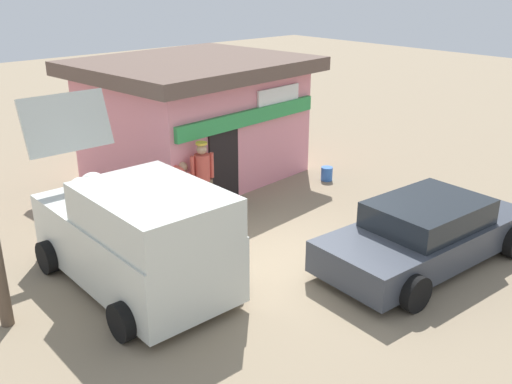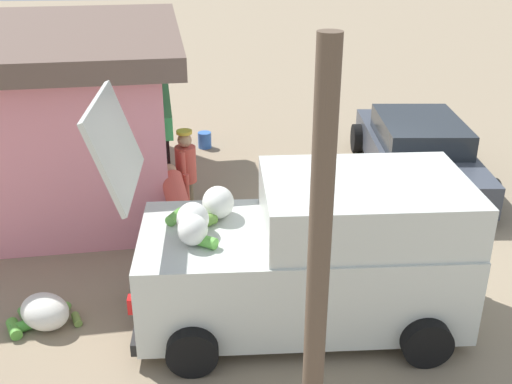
{
  "view_description": "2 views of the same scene",
  "coord_description": "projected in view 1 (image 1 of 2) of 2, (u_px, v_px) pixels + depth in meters",
  "views": [
    {
      "loc": [
        -7.13,
        -6.75,
        5.15
      ],
      "look_at": [
        -0.31,
        0.94,
        1.19
      ],
      "focal_mm": 40.05,
      "sensor_mm": 36.0,
      "label": 1
    },
    {
      "loc": [
        -9.47,
        2.35,
        4.91
      ],
      "look_at": [
        -0.34,
        1.75,
        0.71
      ],
      "focal_mm": 42.85,
      "sensor_mm": 36.0,
      "label": 2
    }
  ],
  "objects": [
    {
      "name": "customer_bending",
      "position": [
        172.0,
        188.0,
        12.27
      ],
      "size": [
        0.83,
        0.65,
        1.31
      ],
      "color": "navy",
      "rests_on": "ground_plane"
    },
    {
      "name": "storefront_bar",
      "position": [
        194.0,
        117.0,
        14.99
      ],
      "size": [
        5.92,
        5.15,
        3.11
      ],
      "color": "pink",
      "rests_on": "ground_plane"
    },
    {
      "name": "unloaded_banana_pile",
      "position": [
        57.0,
        215.0,
        12.43
      ],
      "size": [
        0.83,
        0.98,
        0.45
      ],
      "color": "silver",
      "rests_on": "ground_plane"
    },
    {
      "name": "ground_plane",
      "position": [
        300.0,
        259.0,
        10.98
      ],
      "size": [
        60.0,
        60.0,
        0.0
      ],
      "primitive_type": "plane",
      "color": "gray"
    },
    {
      "name": "parked_sedan",
      "position": [
        426.0,
        233.0,
        10.69
      ],
      "size": [
        4.59,
        2.35,
        1.24
      ],
      "color": "#383D47",
      "rests_on": "ground_plane"
    },
    {
      "name": "delivery_van",
      "position": [
        136.0,
        235.0,
        9.72
      ],
      "size": [
        2.25,
        4.43,
        3.03
      ],
      "color": "silver",
      "rests_on": "ground_plane"
    },
    {
      "name": "paint_bucket",
      "position": [
        327.0,
        174.0,
        15.09
      ],
      "size": [
        0.3,
        0.3,
        0.36
      ],
      "primitive_type": "cylinder",
      "color": "blue",
      "rests_on": "ground_plane"
    },
    {
      "name": "vendor_standing",
      "position": [
        202.0,
        174.0,
        12.55
      ],
      "size": [
        0.57,
        0.39,
        1.74
      ],
      "color": "#726047",
      "rests_on": "ground_plane"
    }
  ]
}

